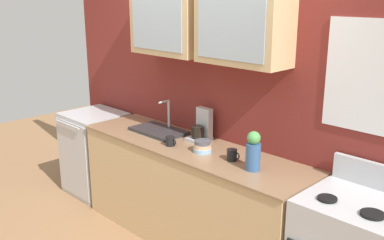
# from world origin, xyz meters

# --- Properties ---
(ground_plane) EXTENTS (10.00, 10.00, 0.00)m
(ground_plane) POSITION_xyz_m (0.00, 0.00, 0.00)
(ground_plane) COLOR #936B47
(back_wall_unit) EXTENTS (4.15, 0.42, 2.66)m
(back_wall_unit) POSITION_xyz_m (0.01, 0.32, 1.49)
(back_wall_unit) COLOR maroon
(back_wall_unit) RESTS_ON ground_plane
(counter) EXTENTS (2.33, 0.64, 0.92)m
(counter) POSITION_xyz_m (0.00, 0.00, 0.46)
(counter) COLOR tan
(counter) RESTS_ON ground_plane
(sink_faucet) EXTENTS (0.53, 0.33, 0.30)m
(sink_faucet) POSITION_xyz_m (-0.48, 0.06, 0.94)
(sink_faucet) COLOR #2D2D30
(sink_faucet) RESTS_ON counter
(bowl_stack) EXTENTS (0.15, 0.15, 0.10)m
(bowl_stack) POSITION_xyz_m (0.18, -0.04, 0.97)
(bowl_stack) COLOR #8CB7E0
(bowl_stack) RESTS_ON counter
(vase) EXTENTS (0.11, 0.11, 0.30)m
(vase) POSITION_xyz_m (0.72, -0.05, 1.07)
(vase) COLOR #33598C
(vase) RESTS_ON counter
(cup_near_sink) EXTENTS (0.11, 0.08, 0.08)m
(cup_near_sink) POSITION_xyz_m (-0.12, -0.12, 0.96)
(cup_near_sink) COLOR black
(cup_near_sink) RESTS_ON counter
(cup_near_bowls) EXTENTS (0.12, 0.08, 0.09)m
(cup_near_bowls) POSITION_xyz_m (0.48, -0.01, 0.97)
(cup_near_bowls) COLOR black
(cup_near_bowls) RESTS_ON counter
(dishwasher) EXTENTS (0.60, 0.62, 0.92)m
(dishwasher) POSITION_xyz_m (-1.51, -0.00, 0.46)
(dishwasher) COLOR silver
(dishwasher) RESTS_ON ground_plane
(coffee_maker) EXTENTS (0.17, 0.20, 0.29)m
(coffee_maker) POSITION_xyz_m (-0.04, 0.18, 1.03)
(coffee_maker) COLOR #B7B7BC
(coffee_maker) RESTS_ON counter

